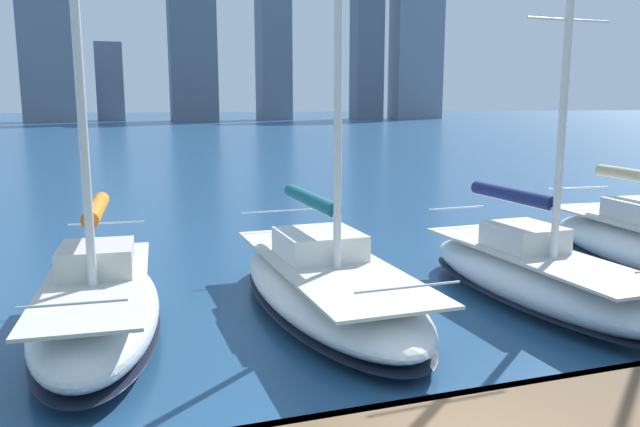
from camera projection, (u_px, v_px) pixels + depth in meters
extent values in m
cube|color=#473828|center=(416.00, 404.00, 8.21)|extent=(28.00, 0.16, 0.10)
cube|color=gray|center=(417.00, 24.00, 173.41)|extent=(13.68, 7.28, 51.95)
cube|color=slate|center=(367.00, 30.00, 170.35)|extent=(7.81, 6.35, 47.92)
cube|color=slate|center=(273.00, 22.00, 161.59)|extent=(7.93, 8.78, 49.96)
cube|color=slate|center=(191.00, 15.00, 151.98)|extent=(11.24, 7.38, 50.92)
cube|color=slate|center=(110.00, 82.00, 156.46)|extent=(6.47, 11.28, 18.99)
cube|color=slate|center=(46.00, 26.00, 142.23)|extent=(11.95, 7.54, 43.57)
cylinder|color=silver|center=(635.00, 179.00, 17.31)|extent=(0.43, 3.28, 0.12)
cylinder|color=#C6B284|center=(635.00, 175.00, 17.29)|extent=(0.61, 3.04, 0.32)
cylinder|color=silver|center=(579.00, 188.00, 19.77)|extent=(2.12, 0.24, 0.04)
ellipsoid|color=silver|center=(535.00, 279.00, 14.03)|extent=(2.48, 7.42, 1.10)
ellipsoid|color=black|center=(534.00, 292.00, 14.08)|extent=(2.50, 7.46, 0.10)
cube|color=beige|center=(536.00, 254.00, 13.92)|extent=(2.05, 6.53, 0.06)
cube|color=silver|center=(524.00, 237.00, 14.28)|extent=(1.40, 1.66, 0.55)
cylinder|color=silver|center=(566.00, 62.00, 12.69)|extent=(0.16, 0.16, 8.24)
cylinder|color=silver|center=(569.00, 20.00, 12.54)|extent=(2.03, 0.11, 0.05)
cylinder|color=silver|center=(511.00, 200.00, 14.65)|extent=(0.21, 3.09, 0.12)
cylinder|color=navy|center=(511.00, 195.00, 14.63)|extent=(0.41, 2.85, 0.32)
cylinder|color=silver|center=(456.00, 208.00, 16.90)|extent=(1.70, 0.09, 0.04)
ellipsoid|color=white|center=(327.00, 288.00, 13.41)|extent=(2.96, 8.19, 1.07)
ellipsoid|color=black|center=(327.00, 301.00, 13.46)|extent=(2.98, 8.23, 0.10)
cube|color=beige|center=(327.00, 262.00, 13.31)|extent=(2.44, 7.21, 0.06)
cube|color=silver|center=(319.00, 244.00, 13.71)|extent=(1.72, 1.82, 0.55)
cylinder|color=silver|center=(338.00, 4.00, 11.83)|extent=(0.16, 0.16, 10.35)
cylinder|color=silver|center=(310.00, 205.00, 14.14)|extent=(0.18, 3.42, 0.12)
cylinder|color=#19606B|center=(310.00, 199.00, 14.12)|extent=(0.38, 3.15, 0.32)
cylinder|color=silver|center=(409.00, 287.00, 9.74)|extent=(1.83, 0.07, 0.04)
cylinder|color=silver|center=(280.00, 211.00, 16.62)|extent=(2.11, 0.08, 0.04)
ellipsoid|color=white|center=(98.00, 311.00, 11.75)|extent=(2.68, 6.81, 1.17)
ellipsoid|color=black|center=(99.00, 327.00, 11.80)|extent=(2.69, 6.84, 0.10)
cube|color=beige|center=(96.00, 280.00, 11.64)|extent=(2.22, 5.98, 0.06)
cube|color=silver|center=(97.00, 259.00, 11.97)|extent=(1.44, 1.55, 0.55)
cylinder|color=silver|center=(77.00, 43.00, 10.42)|extent=(0.16, 0.16, 8.45)
cylinder|color=silver|center=(97.00, 215.00, 12.31)|extent=(0.30, 2.80, 0.12)
cylinder|color=orange|center=(96.00, 209.00, 12.29)|extent=(0.49, 2.59, 0.32)
cylinder|color=silver|center=(73.00, 304.00, 8.62)|extent=(1.46, 0.14, 0.04)
cylinder|color=silver|center=(107.00, 223.00, 14.41)|extent=(1.68, 0.15, 0.04)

